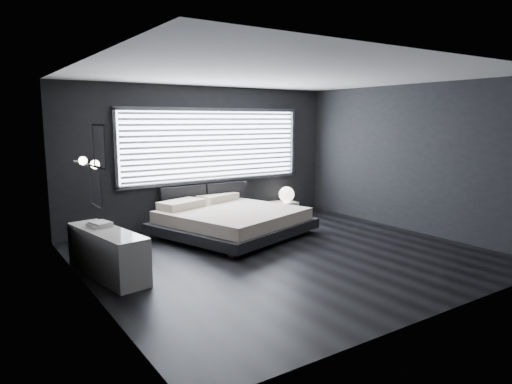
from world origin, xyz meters
TOP-DOWN VIEW (x-y plane):
  - room at (0.00, 0.00)m, footprint 6.04×6.00m
  - window at (0.20, 2.70)m, footprint 4.14×0.09m
  - headboard at (-0.06, 2.64)m, footprint 1.96×0.16m
  - sconce_near at (-2.88, 0.05)m, footprint 0.18×0.11m
  - sconce_far at (-2.88, 0.65)m, footprint 0.18×0.11m
  - wall_art_upper at (-2.98, -0.55)m, footprint 0.01×0.48m
  - wall_art_lower at (-2.98, -0.30)m, footprint 0.01×0.48m
  - bed at (-0.07, 1.59)m, footprint 3.00×2.93m
  - nightstand at (1.77, 2.39)m, footprint 0.55×0.46m
  - orb_lamp at (1.82, 2.35)m, footprint 0.34×0.34m
  - dresser at (-2.65, 0.56)m, footprint 0.71×1.67m
  - book_stack at (-2.66, 0.82)m, footprint 0.31×0.39m

SIDE VIEW (x-z plane):
  - nightstand at x=1.77m, z-range 0.00..0.32m
  - bed at x=-0.07m, z-range -0.02..0.60m
  - dresser at x=-2.65m, z-range 0.00..0.65m
  - orb_lamp at x=1.82m, z-range 0.32..0.66m
  - headboard at x=-0.06m, z-range 0.31..0.83m
  - book_stack at x=-2.66m, z-range 0.64..0.72m
  - wall_art_lower at x=-2.98m, z-range 1.14..1.62m
  - room at x=0.00m, z-range 0.00..2.80m
  - sconce_near at x=-2.88m, z-range 1.55..1.66m
  - sconce_far at x=-2.88m, z-range 1.55..1.66m
  - window at x=0.20m, z-range 0.85..2.37m
  - wall_art_upper at x=-2.98m, z-range 1.61..2.09m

